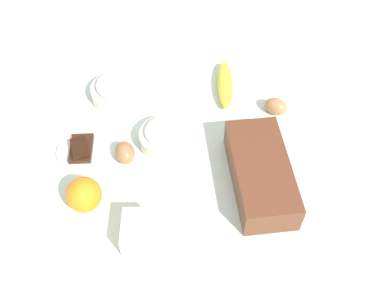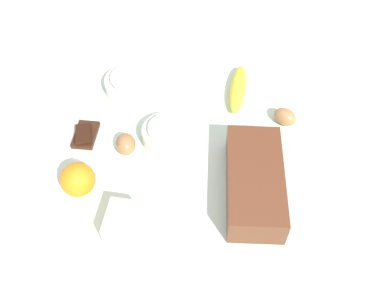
# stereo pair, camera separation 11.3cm
# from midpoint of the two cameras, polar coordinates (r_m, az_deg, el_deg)

# --- Properties ---
(ground_plane) EXTENTS (2.40, 2.40, 0.02)m
(ground_plane) POSITION_cam_midpoint_polar(r_m,az_deg,el_deg) (1.17, 2.76, -1.70)
(ground_plane) COLOR silver
(loaf_pan) EXTENTS (0.30, 0.17, 0.08)m
(loaf_pan) POSITION_cam_midpoint_polar(r_m,az_deg,el_deg) (1.08, 10.97, -4.89)
(loaf_pan) COLOR brown
(loaf_pan) RESTS_ON ground_plane
(flour_bowl) EXTENTS (0.15, 0.15, 0.07)m
(flour_bowl) POSITION_cam_midpoint_polar(r_m,az_deg,el_deg) (1.30, -5.36, 7.78)
(flour_bowl) COLOR silver
(flour_bowl) RESTS_ON ground_plane
(sugar_bowl) EXTENTS (0.13, 0.13, 0.07)m
(sugar_bowl) POSITION_cam_midpoint_polar(r_m,az_deg,el_deg) (1.16, -0.49, 1.31)
(sugar_bowl) COLOR silver
(sugar_bowl) RESTS_ON ground_plane
(banana) EXTENTS (0.19, 0.10, 0.04)m
(banana) POSITION_cam_midpoint_polar(r_m,az_deg,el_deg) (1.30, 8.37, 6.82)
(banana) COLOR yellow
(banana) RESTS_ON ground_plane
(orange_fruit) EXTENTS (0.08, 0.08, 0.08)m
(orange_fruit) POSITION_cam_midpoint_polar(r_m,az_deg,el_deg) (1.08, -11.45, -4.63)
(orange_fruit) COLOR orange
(orange_fruit) RESTS_ON ground_plane
(butter_block) EXTENTS (0.10, 0.09, 0.06)m
(butter_block) POSITION_cam_midpoint_polar(r_m,az_deg,el_deg) (1.02, -5.85, -10.12)
(butter_block) COLOR #F4EDB2
(butter_block) RESTS_ON ground_plane
(egg_near_butter) EXTENTS (0.07, 0.05, 0.05)m
(egg_near_butter) POSITION_cam_midpoint_polar(r_m,az_deg,el_deg) (1.15, -5.67, -0.18)
(egg_near_butter) COLOR #A06B41
(egg_near_butter) RESTS_ON ground_plane
(egg_beside_bowl) EXTENTS (0.08, 0.08, 0.05)m
(egg_beside_bowl) POSITION_cam_midpoint_polar(r_m,az_deg,el_deg) (1.25, 14.29, 3.22)
(egg_beside_bowl) COLOR #AB7346
(egg_beside_bowl) RESTS_ON ground_plane
(chocolate_plate) EXTENTS (0.13, 0.13, 0.03)m
(chocolate_plate) POSITION_cam_midpoint_polar(r_m,az_deg,el_deg) (1.20, -10.73, 0.78)
(chocolate_plate) COLOR silver
(chocolate_plate) RESTS_ON ground_plane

